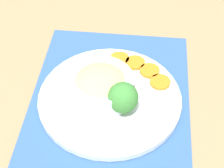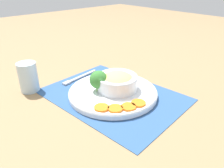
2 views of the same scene
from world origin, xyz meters
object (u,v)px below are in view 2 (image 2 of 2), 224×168
object	(u,v)px
fork	(77,78)
bowl	(116,81)
broccoli_floret	(99,80)
water_glass	(29,79)

from	to	relation	value
fork	bowl	bearing A→B (deg)	-176.07
bowl	broccoli_floret	xyz separation A→B (m)	(0.03, 0.06, 0.01)
bowl	broccoli_floret	world-z (taller)	broccoli_floret
bowl	water_glass	size ratio (longest dim) A/B	1.33
broccoli_floret	fork	distance (m)	0.18
bowl	fork	bearing A→B (deg)	12.15
bowl	water_glass	distance (m)	0.33
broccoli_floret	fork	bearing A→B (deg)	-5.04
water_glass	fork	world-z (taller)	water_glass
bowl	broccoli_floret	size ratio (longest dim) A/B	1.95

